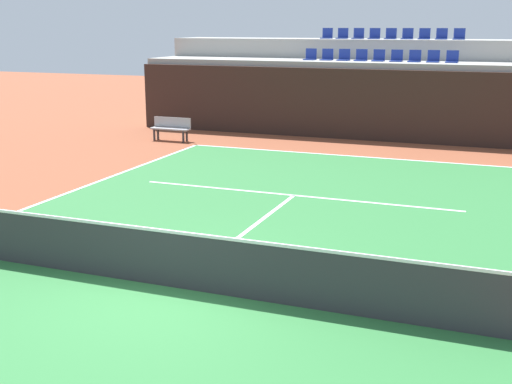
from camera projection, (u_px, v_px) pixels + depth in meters
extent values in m
plane|color=brown|center=(173.00, 288.00, 10.79)|extent=(80.00, 80.00, 0.00)
cube|color=#2D7238|center=(173.00, 287.00, 10.79)|extent=(11.00, 24.00, 0.01)
cube|color=white|center=(346.00, 156.00, 21.59)|extent=(11.00, 0.10, 0.00)
cube|color=white|center=(294.00, 195.00, 16.58)|extent=(8.26, 0.10, 0.00)
cube|color=white|center=(246.00, 231.00, 13.68)|extent=(0.10, 6.40, 0.00)
cube|color=black|center=(369.00, 105.00, 24.29)|extent=(18.63, 0.30, 2.59)
cube|color=#9E9E99|center=(376.00, 98.00, 25.48)|extent=(18.63, 2.40, 2.81)
cube|color=#9E9E99|center=(388.00, 83.00, 27.55)|extent=(18.63, 2.40, 3.59)
cube|color=navy|center=(310.00, 59.00, 26.07)|extent=(0.44, 0.44, 0.04)
cube|color=navy|center=(311.00, 54.00, 26.20)|extent=(0.44, 0.04, 0.40)
cube|color=navy|center=(326.00, 60.00, 25.84)|extent=(0.44, 0.44, 0.04)
cube|color=navy|center=(328.00, 54.00, 25.96)|extent=(0.44, 0.04, 0.40)
cube|color=navy|center=(343.00, 60.00, 25.60)|extent=(0.44, 0.44, 0.04)
cube|color=navy|center=(345.00, 54.00, 25.73)|extent=(0.44, 0.04, 0.40)
cube|color=navy|center=(360.00, 60.00, 25.37)|extent=(0.44, 0.44, 0.04)
cube|color=navy|center=(362.00, 54.00, 25.49)|extent=(0.44, 0.04, 0.40)
cube|color=navy|center=(378.00, 61.00, 25.13)|extent=(0.44, 0.44, 0.04)
cube|color=navy|center=(379.00, 55.00, 25.26)|extent=(0.44, 0.04, 0.40)
cube|color=navy|center=(396.00, 61.00, 24.89)|extent=(0.44, 0.44, 0.04)
cube|color=navy|center=(397.00, 55.00, 25.02)|extent=(0.44, 0.04, 0.40)
cube|color=navy|center=(414.00, 61.00, 24.66)|extent=(0.44, 0.44, 0.04)
cube|color=navy|center=(415.00, 55.00, 24.78)|extent=(0.44, 0.04, 0.40)
cube|color=navy|center=(433.00, 62.00, 24.42)|extent=(0.44, 0.44, 0.04)
cube|color=navy|center=(434.00, 55.00, 24.55)|extent=(0.44, 0.04, 0.40)
cube|color=navy|center=(452.00, 62.00, 24.19)|extent=(0.44, 0.44, 0.04)
cube|color=navy|center=(453.00, 56.00, 24.31)|extent=(0.44, 0.04, 0.40)
cube|color=navy|center=(326.00, 38.00, 28.05)|extent=(0.44, 0.44, 0.04)
cube|color=navy|center=(328.00, 33.00, 28.18)|extent=(0.44, 0.04, 0.40)
cube|color=navy|center=(342.00, 38.00, 27.82)|extent=(0.44, 0.44, 0.04)
cube|color=navy|center=(343.00, 33.00, 27.94)|extent=(0.44, 0.04, 0.40)
cube|color=navy|center=(358.00, 38.00, 27.58)|extent=(0.44, 0.44, 0.04)
cube|color=navy|center=(359.00, 33.00, 27.71)|extent=(0.44, 0.04, 0.40)
cube|color=navy|center=(374.00, 38.00, 27.35)|extent=(0.44, 0.44, 0.04)
cube|color=navy|center=(375.00, 33.00, 27.47)|extent=(0.44, 0.04, 0.40)
cube|color=navy|center=(390.00, 39.00, 27.11)|extent=(0.44, 0.44, 0.04)
cube|color=navy|center=(391.00, 33.00, 27.24)|extent=(0.44, 0.04, 0.40)
cube|color=navy|center=(407.00, 39.00, 26.87)|extent=(0.44, 0.44, 0.04)
cube|color=navy|center=(408.00, 33.00, 27.00)|extent=(0.44, 0.04, 0.40)
cube|color=navy|center=(424.00, 39.00, 26.64)|extent=(0.44, 0.44, 0.04)
cube|color=navy|center=(425.00, 33.00, 26.76)|extent=(0.44, 0.04, 0.40)
cube|color=navy|center=(441.00, 39.00, 26.40)|extent=(0.44, 0.44, 0.04)
cube|color=navy|center=(442.00, 33.00, 26.53)|extent=(0.44, 0.04, 0.40)
cube|color=navy|center=(459.00, 39.00, 26.16)|extent=(0.44, 0.44, 0.04)
cube|color=navy|center=(460.00, 33.00, 26.29)|extent=(0.44, 0.04, 0.40)
cube|color=#333338|center=(172.00, 260.00, 10.68)|extent=(10.90, 0.02, 0.92)
cube|color=white|center=(171.00, 232.00, 10.56)|extent=(10.90, 0.04, 0.05)
cube|color=#99999E|center=(170.00, 129.00, 24.30)|extent=(1.50, 0.40, 0.05)
cube|color=#99999E|center=(172.00, 122.00, 24.41)|extent=(1.50, 0.04, 0.36)
cube|color=#2D2D33|center=(154.00, 135.00, 24.44)|extent=(0.06, 0.06, 0.42)
cube|color=#2D2D33|center=(183.00, 137.00, 24.02)|extent=(0.06, 0.06, 0.42)
cube|color=#2D2D33|center=(158.00, 134.00, 24.69)|extent=(0.06, 0.06, 0.42)
cube|color=#2D2D33|center=(187.00, 136.00, 24.27)|extent=(0.06, 0.06, 0.42)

